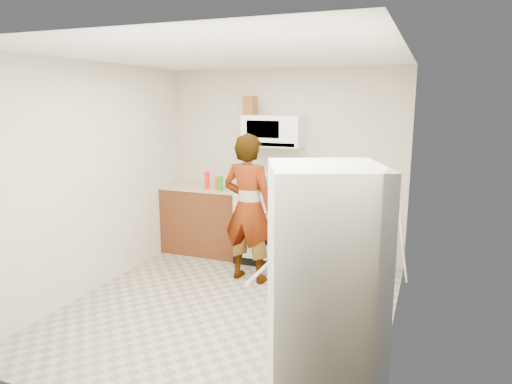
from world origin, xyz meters
The scene contains 20 objects.
floor centered at (0.00, 0.00, 0.00)m, with size 3.60×3.60×0.00m, color gray.
back_wall centered at (0.00, 1.79, 1.25)m, with size 3.20×0.02×2.50m, color beige.
right_wall centered at (1.59, 0.00, 1.25)m, with size 0.02×3.60×2.50m, color beige.
cabinet_left centered at (-1.04, 1.49, 0.45)m, with size 1.12×0.62×0.90m, color #5C2915.
counter_left centered at (-1.04, 1.49, 0.92)m, with size 1.14×0.64×0.04m, color tan.
cabinet_right centered at (0.68, 1.49, 0.45)m, with size 0.80×0.62×0.90m, color #5C2915.
counter_right centered at (0.68, 1.49, 0.92)m, with size 0.82×0.64×0.04m, color tan.
gas_range centered at (-0.10, 1.48, 0.49)m, with size 0.76×0.65×1.13m.
microwave centered at (-0.10, 1.61, 1.70)m, with size 0.76×0.38×0.40m, color white.
person centered at (-0.10, 0.74, 0.86)m, with size 0.63×0.41×1.73m, color tan.
fridge centered at (1.23, -1.21, 0.85)m, with size 0.70×0.70×1.70m, color silver.
kettle centered at (0.65, 1.62, 1.02)m, with size 0.14×0.14×0.17m, color silver.
jug centered at (-0.41, 1.58, 2.02)m, with size 0.14×0.14×0.24m, color brown.
saucepan centered at (-0.29, 1.65, 1.02)m, with size 0.23×0.23×0.12m, color #AAAAAF.
tray centered at (-0.02, 1.32, 0.96)m, with size 0.25×0.16×0.05m, color silver.
bottle_spray centered at (-0.93, 1.33, 1.05)m, with size 0.07×0.07×0.23m, color red.
bottle_hot_sauce centered at (-0.77, 1.29, 1.02)m, with size 0.06×0.06×0.17m, color #CE4216.
bottle_green_cap centered at (-0.69, 1.24, 1.03)m, with size 0.06×0.06×0.20m, color #18891A.
pot_lid centered at (-0.66, 1.35, 0.94)m, with size 0.25×0.25×0.01m, color white.
broom centered at (1.57, 1.22, 0.65)m, with size 0.03×0.03×1.29m, color white.
Camera 1 is at (1.84, -3.99, 2.10)m, focal length 32.00 mm.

